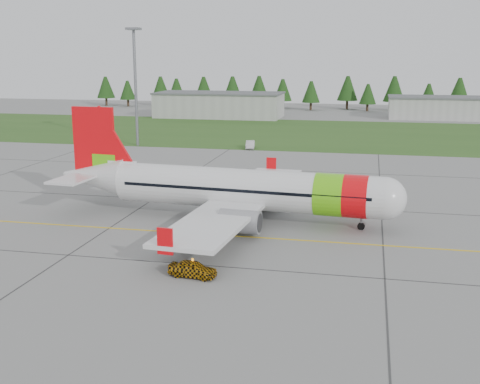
# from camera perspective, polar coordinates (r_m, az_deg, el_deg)

# --- Properties ---
(ground) EXTENTS (320.00, 320.00, 0.00)m
(ground) POSITION_cam_1_polar(r_m,az_deg,el_deg) (45.94, 0.92, -7.30)
(ground) COLOR gray
(ground) RESTS_ON ground
(aircraft) EXTENTS (35.27, 32.59, 10.68)m
(aircraft) POSITION_cam_1_polar(r_m,az_deg,el_deg) (58.47, -0.18, 0.27)
(aircraft) COLOR silver
(aircraft) RESTS_ON ground
(follow_me_car) EXTENTS (1.39, 1.58, 3.60)m
(follow_me_car) POSITION_cam_1_polar(r_m,az_deg,el_deg) (43.89, -4.53, -5.82)
(follow_me_car) COLOR orange
(follow_me_car) RESTS_ON ground
(service_van) EXTENTS (1.63, 1.56, 4.14)m
(service_van) POSITION_cam_1_polar(r_m,az_deg,el_deg) (103.97, 0.98, 5.27)
(service_van) COLOR silver
(service_van) RESTS_ON ground
(grass_strip) EXTENTS (320.00, 50.00, 0.03)m
(grass_strip) POSITION_cam_1_polar(r_m,az_deg,el_deg) (125.58, 8.31, 5.51)
(grass_strip) COLOR #30561E
(grass_strip) RESTS_ON ground
(taxi_guideline) EXTENTS (120.00, 0.25, 0.02)m
(taxi_guideline) POSITION_cam_1_polar(r_m,az_deg,el_deg) (53.40, 2.61, -4.38)
(taxi_guideline) COLOR gold
(taxi_guideline) RESTS_ON ground
(hangar_west) EXTENTS (32.00, 14.00, 6.00)m
(hangar_west) POSITION_cam_1_polar(r_m,az_deg,el_deg) (157.59, -1.96, 8.20)
(hangar_west) COLOR #A8A8A3
(hangar_west) RESTS_ON ground
(hangar_east) EXTENTS (24.00, 12.00, 5.20)m
(hangar_east) POSITION_cam_1_polar(r_m,az_deg,el_deg) (161.70, 18.21, 7.55)
(hangar_east) COLOR #A8A8A3
(hangar_east) RESTS_ON ground
(floodlight_mast) EXTENTS (0.50, 0.50, 20.00)m
(floodlight_mast) POSITION_cam_1_polar(r_m,az_deg,el_deg) (108.29, -9.86, 9.60)
(floodlight_mast) COLOR slate
(floodlight_mast) RESTS_ON ground
(treeline) EXTENTS (160.00, 8.00, 10.00)m
(treeline) POSITION_cam_1_polar(r_m,az_deg,el_deg) (180.82, 9.64, 9.26)
(treeline) COLOR #1C3F14
(treeline) RESTS_ON ground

